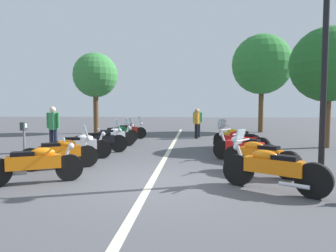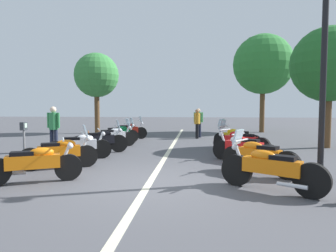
{
  "view_description": "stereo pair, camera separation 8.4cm",
  "coord_description": "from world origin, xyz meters",
  "px_view_note": "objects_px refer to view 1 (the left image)",
  "views": [
    {
      "loc": [
        -6.57,
        -0.97,
        1.73
      ],
      "look_at": [
        4.35,
        0.0,
        1.0
      ],
      "focal_mm": 31.85,
      "sensor_mm": 36.0,
      "label": 1
    },
    {
      "loc": [
        -6.57,
        -1.05,
        1.73
      ],
      "look_at": [
        4.35,
        0.0,
        1.0
      ],
      "focal_mm": 31.85,
      "sensor_mm": 36.0,
      "label": 2
    }
  ],
  "objects_px": {
    "bystander_1": "(53,125)",
    "motorcycle_left_row_4": "(113,136)",
    "motorcycle_right_row_3": "(240,141)",
    "roadside_tree_0": "(95,76)",
    "motorcycle_left_row_1": "(61,152)",
    "bystander_2": "(198,121)",
    "parking_meter": "(24,137)",
    "motorcycle_right_row_1": "(259,156)",
    "motorcycle_right_row_0": "(272,168)",
    "bystander_0": "(196,121)",
    "roadside_tree_1": "(262,65)",
    "motorcycle_left_row_3": "(100,140)",
    "roadside_tree_2": "(328,65)",
    "motorcycle_left_row_5": "(118,133)",
    "motorcycle_right_row_2": "(244,147)",
    "motorcycle_left_row_6": "(127,130)",
    "motorcycle_right_row_4": "(236,137)",
    "traffic_cone_0": "(88,137)",
    "motorcycle_left_row_2": "(80,146)",
    "motorcycle_left_row_0": "(35,164)",
    "street_lamp_twin_globe": "(326,27)"
  },
  "relations": [
    {
      "from": "motorcycle_left_row_1",
      "to": "bystander_2",
      "type": "relative_size",
      "value": 1.19
    },
    {
      "from": "bystander_0",
      "to": "roadside_tree_1",
      "type": "distance_m",
      "value": 6.98
    },
    {
      "from": "motorcycle_left_row_2",
      "to": "bystander_0",
      "type": "bearing_deg",
      "value": 37.8
    },
    {
      "from": "motorcycle_right_row_0",
      "to": "motorcycle_right_row_2",
      "type": "height_order",
      "value": "motorcycle_right_row_0"
    },
    {
      "from": "motorcycle_left_row_2",
      "to": "motorcycle_right_row_4",
      "type": "xyz_separation_m",
      "value": [
        2.97,
        -5.36,
        0.01
      ]
    },
    {
      "from": "motorcycle_right_row_4",
      "to": "roadside_tree_0",
      "type": "distance_m",
      "value": 10.66
    },
    {
      "from": "bystander_1",
      "to": "roadside_tree_1",
      "type": "distance_m",
      "value": 13.98
    },
    {
      "from": "street_lamp_twin_globe",
      "to": "roadside_tree_2",
      "type": "height_order",
      "value": "street_lamp_twin_globe"
    },
    {
      "from": "motorcycle_left_row_1",
      "to": "street_lamp_twin_globe",
      "type": "height_order",
      "value": "street_lamp_twin_globe"
    },
    {
      "from": "motorcycle_left_row_3",
      "to": "roadside_tree_2",
      "type": "xyz_separation_m",
      "value": [
        2.28,
        -8.93,
        2.95
      ]
    },
    {
      "from": "motorcycle_right_row_1",
      "to": "motorcycle_right_row_4",
      "type": "distance_m",
      "value": 4.64
    },
    {
      "from": "motorcycle_left_row_1",
      "to": "roadside_tree_2",
      "type": "distance_m",
      "value": 10.85
    },
    {
      "from": "motorcycle_left_row_0",
      "to": "bystander_1",
      "type": "bearing_deg",
      "value": 85.55
    },
    {
      "from": "motorcycle_left_row_3",
      "to": "bystander_2",
      "type": "relative_size",
      "value": 1.24
    },
    {
      "from": "roadside_tree_0",
      "to": "bystander_1",
      "type": "bearing_deg",
      "value": -172.78
    },
    {
      "from": "motorcycle_left_row_0",
      "to": "motorcycle_left_row_5",
      "type": "bearing_deg",
      "value": 64.15
    },
    {
      "from": "motorcycle_left_row_4",
      "to": "motorcycle_right_row_3",
      "type": "relative_size",
      "value": 0.97
    },
    {
      "from": "parking_meter",
      "to": "bystander_2",
      "type": "height_order",
      "value": "bystander_2"
    },
    {
      "from": "motorcycle_left_row_6",
      "to": "street_lamp_twin_globe",
      "type": "height_order",
      "value": "street_lamp_twin_globe"
    },
    {
      "from": "motorcycle_right_row_3",
      "to": "bystander_0",
      "type": "relative_size",
      "value": 1.2
    },
    {
      "from": "motorcycle_left_row_1",
      "to": "motorcycle_left_row_2",
      "type": "height_order",
      "value": "motorcycle_left_row_1"
    },
    {
      "from": "motorcycle_left_row_0",
      "to": "parking_meter",
      "type": "distance_m",
      "value": 1.88
    },
    {
      "from": "bystander_1",
      "to": "motorcycle_left_row_4",
      "type": "bearing_deg",
      "value": -40.54
    },
    {
      "from": "motorcycle_left_row_1",
      "to": "motorcycle_left_row_6",
      "type": "distance_m",
      "value": 7.42
    },
    {
      "from": "motorcycle_right_row_3",
      "to": "roadside_tree_0",
      "type": "height_order",
      "value": "roadside_tree_0"
    },
    {
      "from": "motorcycle_left_row_2",
      "to": "street_lamp_twin_globe",
      "type": "relative_size",
      "value": 0.37
    },
    {
      "from": "motorcycle_left_row_5",
      "to": "roadside_tree_1",
      "type": "xyz_separation_m",
      "value": [
        6.57,
        -7.94,
        3.99
      ]
    },
    {
      "from": "motorcycle_right_row_3",
      "to": "traffic_cone_0",
      "type": "relative_size",
      "value": 3.06
    },
    {
      "from": "motorcycle_left_row_6",
      "to": "roadside_tree_0",
      "type": "height_order",
      "value": "roadside_tree_0"
    },
    {
      "from": "motorcycle_left_row_1",
      "to": "bystander_2",
      "type": "xyz_separation_m",
      "value": [
        8.74,
        -3.83,
        0.47
      ]
    },
    {
      "from": "motorcycle_left_row_1",
      "to": "motorcycle_right_row_2",
      "type": "distance_m",
      "value": 5.39
    },
    {
      "from": "motorcycle_left_row_2",
      "to": "bystander_2",
      "type": "relative_size",
      "value": 1.22
    },
    {
      "from": "bystander_1",
      "to": "bystander_2",
      "type": "xyz_separation_m",
      "value": [
        5.84,
        -5.46,
        -0.07
      ]
    },
    {
      "from": "motorcycle_left_row_2",
      "to": "motorcycle_right_row_1",
      "type": "height_order",
      "value": "motorcycle_right_row_1"
    },
    {
      "from": "motorcycle_left_row_5",
      "to": "motorcycle_right_row_2",
      "type": "bearing_deg",
      "value": -68.59
    },
    {
      "from": "motorcycle_left_row_5",
      "to": "roadside_tree_2",
      "type": "xyz_separation_m",
      "value": [
        -0.73,
        -9.02,
        2.97
      ]
    },
    {
      "from": "motorcycle_right_row_3",
      "to": "motorcycle_right_row_1",
      "type": "bearing_deg",
      "value": 125.7
    },
    {
      "from": "motorcycle_left_row_1",
      "to": "parking_meter",
      "type": "distance_m",
      "value": 1.09
    },
    {
      "from": "motorcycle_right_row_0",
      "to": "bystander_2",
      "type": "bearing_deg",
      "value": -49.39
    },
    {
      "from": "motorcycle_left_row_6",
      "to": "motorcycle_right_row_1",
      "type": "xyz_separation_m",
      "value": [
        -7.63,
        -5.14,
        0.0
      ]
    },
    {
      "from": "motorcycle_right_row_3",
      "to": "motorcycle_right_row_4",
      "type": "distance_m",
      "value": 1.46
    },
    {
      "from": "motorcycle_left_row_0",
      "to": "motorcycle_right_row_0",
      "type": "bearing_deg",
      "value": -27.73
    },
    {
      "from": "parking_meter",
      "to": "traffic_cone_0",
      "type": "height_order",
      "value": "parking_meter"
    },
    {
      "from": "motorcycle_left_row_1",
      "to": "street_lamp_twin_globe",
      "type": "bearing_deg",
      "value": -31.0
    },
    {
      "from": "motorcycle_right_row_0",
      "to": "roadside_tree_0",
      "type": "bearing_deg",
      "value": -24.75
    },
    {
      "from": "motorcycle_left_row_3",
      "to": "bystander_2",
      "type": "height_order",
      "value": "bystander_2"
    },
    {
      "from": "bystander_0",
      "to": "motorcycle_left_row_3",
      "type": "bearing_deg",
      "value": 46.33
    },
    {
      "from": "parking_meter",
      "to": "motorcycle_right_row_0",
      "type": "bearing_deg",
      "value": -11.88
    },
    {
      "from": "motorcycle_left_row_4",
      "to": "motorcycle_right_row_1",
      "type": "height_order",
      "value": "motorcycle_left_row_4"
    },
    {
      "from": "street_lamp_twin_globe",
      "to": "motorcycle_right_row_2",
      "type": "bearing_deg",
      "value": 39.05
    }
  ]
}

